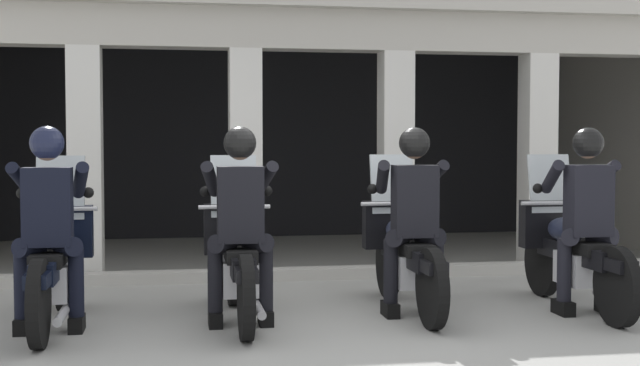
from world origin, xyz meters
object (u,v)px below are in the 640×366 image
police_officer_far_left (48,211)px  police_officer_center_left (240,208)px  motorcycle_far_left (54,262)px  motorcycle_center_right (405,252)px  police_officer_far_right (586,204)px  police_officer_center_right (414,205)px  motorcycle_far_right (571,251)px  motorcycle_center_left (238,258)px

police_officer_far_left → police_officer_center_left: (1.46, -0.00, 0.00)m
police_officer_center_left → motorcycle_far_left: bearing=173.3°
motorcycle_center_right → police_officer_center_left: bearing=-156.7°
motorcycle_far_left → police_officer_far_left: bearing=-80.2°
police_officer_center_left → motorcycle_center_right: size_ratio=0.78×
police_officer_far_right → motorcycle_center_right: bearing=173.4°
police_officer_center_right → motorcycle_far_right: police_officer_center_right is taller
motorcycle_center_left → police_officer_center_right: police_officer_center_right is taller
motorcycle_far_left → motorcycle_far_right: same height
motorcycle_far_left → motorcycle_center_left: bearing=10.0°
police_officer_center_right → police_officer_far_left: bearing=-170.3°
motorcycle_center_left → motorcycle_center_right: bearing=10.1°
police_officer_far_left → police_officer_center_right: size_ratio=1.00×
motorcycle_center_left → motorcycle_far_left: bearing=-175.7°
police_officer_center_left → police_officer_far_right: bearing=3.9°
motorcycle_center_right → police_officer_far_right: size_ratio=1.29×
police_officer_center_left → police_officer_center_right: same height
motorcycle_center_right → police_officer_center_right: police_officer_center_right is taller
motorcycle_far_left → motorcycle_center_left: 1.46m
motorcycle_far_right → police_officer_center_left: bearing=-164.3°
motorcycle_far_left → police_officer_far_left: 0.52m
motorcycle_center_left → police_officer_center_left: 0.52m
police_officer_center_left → police_officer_center_right: (1.46, 0.15, 0.00)m
police_officer_center_right → motorcycle_center_left: bearing=-178.4°
motorcycle_far_left → police_officer_far_right: bearing=6.0°
police_officer_far_left → police_officer_far_right: size_ratio=1.00×
motorcycle_center_left → motorcycle_far_right: bearing=3.9°
motorcycle_center_left → police_officer_far_right: (2.93, -0.31, 0.44)m
motorcycle_center_left → police_officer_far_right: size_ratio=1.29×
police_officer_far_left → police_officer_center_right: bearing=12.9°
police_officer_far_left → police_officer_far_right: bearing=9.7°
motorcycle_center_right → police_officer_center_right: bearing=-83.3°
motorcycle_far_left → motorcycle_far_right: (4.39, -0.03, 0.00)m
motorcycle_far_right → police_officer_far_right: police_officer_far_right is taller
motorcycle_center_left → motorcycle_far_right: 2.93m
police_officer_center_right → police_officer_far_right: bearing=0.3°
motorcycle_center_right → motorcycle_far_right: bearing=0.3°
motorcycle_far_left → police_officer_center_left: size_ratio=1.29×
motorcycle_far_left → police_officer_center_right: bearing=7.3°
motorcycle_far_left → motorcycle_far_right: size_ratio=1.00×
motorcycle_far_right → police_officer_far_right: size_ratio=1.29×
motorcycle_far_left → police_officer_center_left: (1.46, -0.29, 0.44)m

